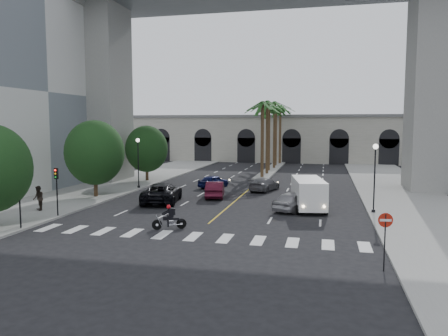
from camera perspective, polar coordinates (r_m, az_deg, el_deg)
ground at (r=28.35m, az=-3.14°, el=-8.19°), size 140.00×140.00×0.00m
sidewalk_left at (r=47.71m, az=-15.52°, el=-2.60°), size 8.00×100.00×0.15m
sidewalk_right at (r=42.58m, az=22.81°, el=-3.83°), size 8.00×100.00×0.15m
median at (r=65.22m, az=6.22°, el=-0.21°), size 2.00×24.00×0.20m
pier_building at (r=81.82m, az=7.69°, el=3.90°), size 71.00×10.50×8.50m
bridge at (r=49.99m, az=8.25°, el=19.21°), size 75.00×13.00×26.00m
palm_a at (r=55.00m, az=5.06°, el=8.09°), size 3.20×3.20×10.30m
palm_b at (r=58.96m, az=5.71°, el=8.19°), size 3.20×3.20×10.60m
palm_c at (r=62.95m, az=5.91°, el=7.61°), size 3.20×3.20×10.10m
palm_d at (r=66.90m, az=6.65°, el=8.12°), size 3.20×3.20×10.90m
palm_e at (r=70.88m, az=6.81°, el=7.61°), size 3.20×3.20×10.40m
palm_f at (r=74.84m, az=7.38°, el=7.71°), size 3.20×3.20×10.70m
street_tree_mid at (r=41.97m, az=-16.53°, el=1.94°), size 5.44×5.44×7.21m
street_tree_far at (r=52.74m, az=-10.08°, el=2.48°), size 5.04×5.04×6.68m
lamp_post_left_far at (r=46.66m, az=-11.15°, el=1.21°), size 0.40×0.40×5.35m
lamp_post_right at (r=34.79m, az=19.09°, el=-0.51°), size 0.40×0.40×5.35m
traffic_signal_near at (r=30.85m, az=-25.18°, el=-2.83°), size 0.25×0.18×3.65m
traffic_signal_far at (r=34.05m, az=-21.02°, el=-1.91°), size 0.25×0.18×3.65m
motorcycle_rider at (r=28.79m, az=-7.04°, el=-6.51°), size 2.09×1.03×1.62m
car_a at (r=35.08m, az=9.06°, el=-4.26°), size 3.40×4.88×1.54m
car_b at (r=40.81m, az=-1.18°, el=-2.81°), size 2.44×4.80×1.51m
car_c at (r=38.49m, az=-8.09°, el=-3.23°), size 3.89×6.57×1.71m
car_d at (r=45.00m, az=5.30°, el=-2.13°), size 3.07×5.03×1.36m
car_e at (r=47.16m, az=-1.39°, el=-1.74°), size 2.98×4.29×1.36m
cargo_van at (r=35.50m, az=10.97°, el=-3.18°), size 3.15×6.10×2.48m
pedestrian_b at (r=36.76m, az=-23.09°, el=-3.65°), size 1.18×1.17×1.92m
do_not_enter_sign at (r=21.61m, az=20.31°, el=-7.49°), size 0.67×0.13×2.76m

